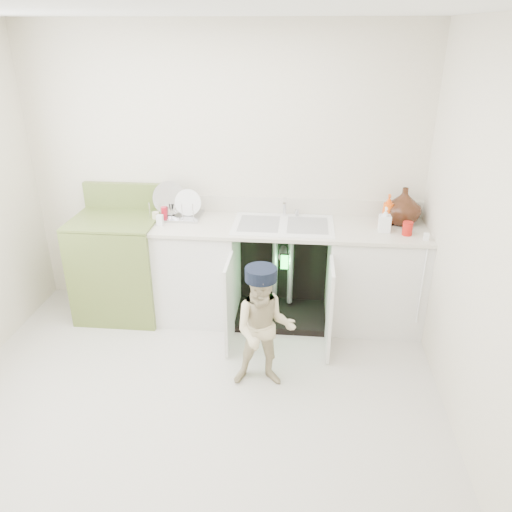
{
  "coord_description": "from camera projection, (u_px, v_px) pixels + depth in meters",
  "views": [
    {
      "loc": [
        0.7,
        -2.74,
        2.41
      ],
      "look_at": [
        0.37,
        0.7,
        0.83
      ],
      "focal_mm": 35.0,
      "sensor_mm": 36.0,
      "label": 1
    }
  ],
  "objects": [
    {
      "name": "avocado_stove",
      "position": [
        121.0,
        264.0,
        4.5
      ],
      "size": [
        0.74,
        0.65,
        1.15
      ],
      "color": "olive",
      "rests_on": "ground"
    },
    {
      "name": "repair_worker",
      "position": [
        264.0,
        328.0,
        3.54
      ],
      "size": [
        0.47,
        0.8,
        0.94
      ],
      "rotation": [
        0.0,
        0.0,
        0.07
      ],
      "color": "beige",
      "rests_on": "ground"
    },
    {
      "name": "ground",
      "position": [
        195.0,
        401.0,
        3.55
      ],
      "size": [
        3.5,
        3.5,
        0.0
      ],
      "primitive_type": "plane",
      "color": "beige",
      "rests_on": "ground"
    },
    {
      "name": "room_shell",
      "position": [
        185.0,
        239.0,
        3.03
      ],
      "size": [
        6.0,
        5.5,
        1.26
      ],
      "color": "beige",
      "rests_on": "ground"
    },
    {
      "name": "counter_run",
      "position": [
        285.0,
        270.0,
        4.39
      ],
      "size": [
        2.44,
        1.02,
        1.21
      ],
      "color": "white",
      "rests_on": "ground"
    }
  ]
}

